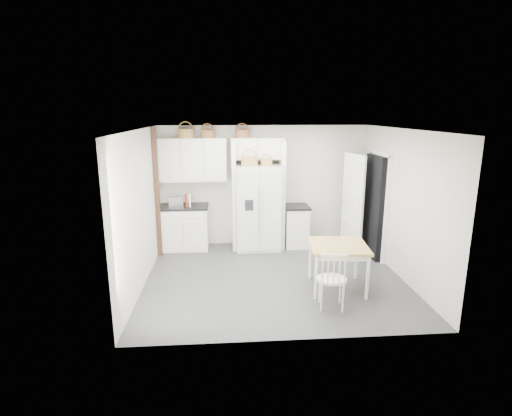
{
  "coord_description": "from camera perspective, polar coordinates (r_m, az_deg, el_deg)",
  "views": [
    {
      "loc": [
        -0.83,
        -6.57,
        2.89
      ],
      "look_at": [
        -0.29,
        0.4,
        1.19
      ],
      "focal_mm": 28.0,
      "sensor_mm": 36.0,
      "label": 1
    }
  ],
  "objects": [
    {
      "name": "door_slab",
      "position": [
        8.54,
        13.63,
        0.67
      ],
      "size": [
        0.21,
        0.79,
        2.05
      ],
      "primitive_type": "cube",
      "rotation": [
        0.0,
        0.0,
        -1.36
      ],
      "color": "white",
      "rests_on": "floor"
    },
    {
      "name": "refrigerator",
      "position": [
        8.47,
        0.3,
        0.09
      ],
      "size": [
        0.93,
        0.75,
        1.8
      ],
      "primitive_type": "cube",
      "color": "silver",
      "rests_on": "floor"
    },
    {
      "name": "fridge_panel_left",
      "position": [
        8.46,
        -3.18,
        1.78
      ],
      "size": [
        0.08,
        0.6,
        2.3
      ],
      "primitive_type": "cube",
      "color": "white",
      "rests_on": "floor"
    },
    {
      "name": "counter_right",
      "position": [
        8.65,
        5.79,
        0.21
      ],
      "size": [
        0.53,
        0.63,
        0.04
      ],
      "primitive_type": "cube",
      "color": "black",
      "rests_on": "base_cab_right"
    },
    {
      "name": "floor",
      "position": [
        7.23,
        2.58,
        -9.91
      ],
      "size": [
        4.5,
        4.5,
        0.0
      ],
      "primitive_type": "plane",
      "color": "#2E2E2E",
      "rests_on": "ground"
    },
    {
      "name": "basket_upper_c",
      "position": [
        8.42,
        -6.96,
        10.47
      ],
      "size": [
        0.29,
        0.29,
        0.17
      ],
      "primitive_type": "cylinder",
      "color": "brown",
      "rests_on": "upper_cabinet"
    },
    {
      "name": "counter_left",
      "position": [
        8.55,
        -10.28,
        0.21
      ],
      "size": [
        1.02,
        0.66,
        0.04
      ],
      "primitive_type": "cube",
      "color": "black",
      "rests_on": "base_cab_left"
    },
    {
      "name": "upper_cabinet",
      "position": [
        8.49,
        -8.98,
        6.81
      ],
      "size": [
        1.4,
        0.34,
        0.9
      ],
      "primitive_type": "cube",
      "color": "white",
      "rests_on": "wall_back"
    },
    {
      "name": "base_cab_right",
      "position": [
        8.76,
        5.72,
        -2.68
      ],
      "size": [
        0.49,
        0.59,
        0.87
      ],
      "primitive_type": "cube",
      "color": "white",
      "rests_on": "floor"
    },
    {
      "name": "basket_fridge_a",
      "position": [
        8.19,
        -0.92,
        6.67
      ],
      "size": [
        0.34,
        0.34,
        0.18
      ],
      "primitive_type": "cylinder",
      "color": "brown",
      "rests_on": "refrigerator"
    },
    {
      "name": "cookbook_red",
      "position": [
        8.43,
        -9.93,
        1.05
      ],
      "size": [
        0.07,
        0.17,
        0.25
      ],
      "primitive_type": "cube",
      "rotation": [
        0.0,
        0.0,
        0.2
      ],
      "color": "maroon",
      "rests_on": "counter_left"
    },
    {
      "name": "doorway_void",
      "position": [
        8.35,
        16.68,
        0.19
      ],
      "size": [
        0.18,
        0.85,
        2.05
      ],
      "primitive_type": "cube",
      "color": "black",
      "rests_on": "floor"
    },
    {
      "name": "fridge_panel_right",
      "position": [
        8.54,
        3.68,
        1.89
      ],
      "size": [
        0.08,
        0.6,
        2.3
      ],
      "primitive_type": "cube",
      "color": "white",
      "rests_on": "floor"
    },
    {
      "name": "basket_fridge_b",
      "position": [
        8.22,
        1.5,
        6.5
      ],
      "size": [
        0.24,
        0.24,
        0.13
      ],
      "primitive_type": "cylinder",
      "color": "brown",
      "rests_on": "refrigerator"
    },
    {
      "name": "basket_bridge_a",
      "position": [
        8.42,
        -2.01,
        10.55
      ],
      "size": [
        0.29,
        0.29,
        0.17
      ],
      "primitive_type": "cylinder",
      "color": "brown",
      "rests_on": "bridge_cabinet"
    },
    {
      "name": "ceiling",
      "position": [
        6.63,
        2.82,
        11.15
      ],
      "size": [
        4.5,
        4.5,
        0.0
      ],
      "primitive_type": "plane",
      "color": "white",
      "rests_on": "wall_back"
    },
    {
      "name": "basket_upper_b",
      "position": [
        8.45,
        -10.0,
        10.46
      ],
      "size": [
        0.33,
        0.33,
        0.19
      ],
      "primitive_type": "cylinder",
      "color": "brown",
      "rests_on": "upper_cabinet"
    },
    {
      "name": "bridge_cabinet",
      "position": [
        8.47,
        0.2,
        8.49
      ],
      "size": [
        1.12,
        0.34,
        0.45
      ],
      "primitive_type": "cube",
      "color": "white",
      "rests_on": "wall_back"
    },
    {
      "name": "wall_back",
      "position": [
        8.76,
        1.09,
        3.21
      ],
      "size": [
        4.5,
        0.0,
        4.5
      ],
      "primitive_type": "plane",
      "rotation": [
        1.57,
        0.0,
        0.0
      ],
      "color": "#B2AFA1",
      "rests_on": "floor"
    },
    {
      "name": "base_cab_left",
      "position": [
        8.67,
        -10.15,
        -2.85
      ],
      "size": [
        0.98,
        0.62,
        0.91
      ],
      "primitive_type": "cube",
      "color": "white",
      "rests_on": "floor"
    },
    {
      "name": "wall_left",
      "position": [
        6.91,
        -16.16,
        -0.17
      ],
      "size": [
        0.0,
        4.0,
        4.0
      ],
      "primitive_type": "plane",
      "rotation": [
        1.57,
        0.0,
        1.57
      ],
      "color": "#B2AFA1",
      "rests_on": "floor"
    },
    {
      "name": "windsor_chair",
      "position": [
        6.13,
        10.76,
        -9.97
      ],
      "size": [
        0.5,
        0.47,
        0.91
      ],
      "primitive_type": "cube",
      "rotation": [
        0.0,
        0.0,
        -0.15
      ],
      "color": "white",
      "rests_on": "floor"
    },
    {
      "name": "dining_table",
      "position": [
        6.81,
        11.56,
        -8.21
      ],
      "size": [
        1.01,
        1.01,
        0.77
      ],
      "primitive_type": "cube",
      "rotation": [
        0.0,
        0.0,
        -0.1
      ],
      "color": "#A37D32",
      "rests_on": "floor"
    },
    {
      "name": "cookbook_cream",
      "position": [
        8.42,
        -9.43,
        1.08
      ],
      "size": [
        0.05,
        0.17,
        0.26
      ],
      "primitive_type": "cube",
      "rotation": [
        0.0,
        0.0,
        0.05
      ],
      "color": "#EBE5C4",
      "rests_on": "counter_left"
    },
    {
      "name": "trim_post",
      "position": [
        8.2,
        -13.97,
        2.08
      ],
      "size": [
        0.09,
        0.09,
        2.6
      ],
      "primitive_type": "cube",
      "color": "#422919",
      "rests_on": "floor"
    },
    {
      "name": "wall_right",
      "position": [
        7.43,
        20.18,
        0.47
      ],
      "size": [
        0.0,
        4.0,
        4.0
      ],
      "primitive_type": "plane",
      "rotation": [
        1.57,
        0.0,
        -1.57
      ],
      "color": "#B2AFA1",
      "rests_on": "floor"
    },
    {
      "name": "toaster",
      "position": [
        8.48,
        -11.47,
        0.9
      ],
      "size": [
        0.33,
        0.25,
        0.2
      ],
      "primitive_type": "cube",
      "rotation": [
        0.0,
        0.0,
        0.3
      ],
      "color": "silver",
      "rests_on": "counter_left"
    }
  ]
}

